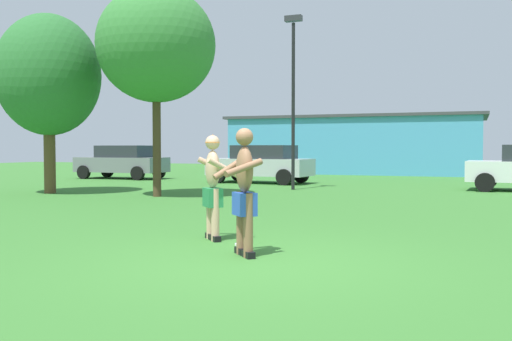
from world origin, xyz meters
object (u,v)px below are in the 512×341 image
(frisbee, at_px, (243,244))
(tree_right_field, at_px, (156,45))
(player_in_green, at_px, (213,182))
(player_near, at_px, (244,188))
(car_gray_mid_lot, at_px, (123,161))
(car_silver_far_end, at_px, (261,163))
(tree_left_field, at_px, (48,76))
(lamp_post, at_px, (293,84))

(frisbee, relative_size, tree_right_field, 0.04)
(player_in_green, bearing_deg, player_near, -47.54)
(car_gray_mid_lot, relative_size, car_silver_far_end, 0.97)
(player_near, height_order, car_silver_far_end, player_near)
(player_in_green, height_order, car_silver_far_end, player_in_green)
(player_in_green, bearing_deg, tree_left_field, 143.85)
(car_gray_mid_lot, xyz_separation_m, tree_left_field, (2.81, -8.19, 2.98))
(car_gray_mid_lot, height_order, lamp_post, lamp_post)
(tree_left_field, relative_size, tree_right_field, 0.92)
(frisbee, bearing_deg, tree_left_field, 144.52)
(tree_right_field, bearing_deg, player_in_green, -52.95)
(car_silver_far_end, bearing_deg, frisbee, -70.42)
(player_in_green, xyz_separation_m, car_silver_far_end, (-4.45, 14.01, -0.10))
(lamp_post, relative_size, tree_right_field, 0.97)
(lamp_post, bearing_deg, car_gray_mid_lot, 158.31)
(car_silver_far_end, bearing_deg, lamp_post, -52.68)
(frisbee, relative_size, lamp_post, 0.04)
(player_near, distance_m, tree_right_field, 10.50)
(player_in_green, xyz_separation_m, tree_left_field, (-8.98, 6.56, 2.88))
(lamp_post, height_order, tree_left_field, lamp_post)
(player_in_green, relative_size, tree_left_field, 0.29)
(frisbee, xyz_separation_m, tree_right_field, (-5.71, 7.01, 4.54))
(tree_left_field, bearing_deg, car_silver_far_end, 58.73)
(player_in_green, xyz_separation_m, car_gray_mid_lot, (-11.79, 14.75, -0.10))
(frisbee, bearing_deg, player_in_green, 155.38)
(frisbee, height_order, tree_left_field, tree_left_field)
(player_near, distance_m, frisbee, 1.24)
(player_in_green, distance_m, frisbee, 1.15)
(car_silver_far_end, xyz_separation_m, lamp_post, (2.38, -3.13, 2.87))
(tree_left_field, bearing_deg, player_in_green, -36.15)
(car_silver_far_end, distance_m, tree_right_field, 8.21)
(frisbee, height_order, car_silver_far_end, car_silver_far_end)
(player_near, height_order, frisbee, player_near)
(frisbee, relative_size, car_gray_mid_lot, 0.06)
(lamp_post, distance_m, tree_left_field, 8.15)
(lamp_post, xyz_separation_m, tree_left_field, (-6.91, -4.32, 0.11))
(player_near, relative_size, car_silver_far_end, 0.39)
(player_near, relative_size, tree_left_field, 0.30)
(player_in_green, relative_size, frisbee, 6.79)
(player_in_green, height_order, lamp_post, lamp_post)
(frisbee, relative_size, tree_left_field, 0.04)
(frisbee, xyz_separation_m, tree_left_field, (-9.61, 6.85, 3.79))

